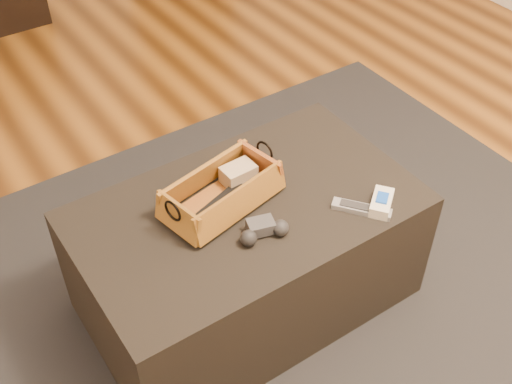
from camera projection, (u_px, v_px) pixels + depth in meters
floor at (236, 322)px, 2.09m from camera, size 5.00×5.50×0.01m
area_rug at (256, 308)px, 2.11m from camera, size 2.60×2.00×0.01m
ottoman at (247, 255)px, 2.00m from camera, size 1.00×0.60×0.42m
tv_remote at (221, 203)px, 1.84m from camera, size 0.19×0.10×0.02m
cloth_bundle at (238, 174)px, 1.90m from camera, size 0.10×0.07×0.05m
wicker_basket at (222, 193)px, 1.84m from camera, size 0.39×0.26×0.13m
game_controller at (263, 230)px, 1.75m from camera, size 0.15×0.10×0.05m
silver_remote at (362, 209)px, 1.84m from camera, size 0.14×0.16×0.02m
cream_gadget at (382, 203)px, 1.84m from camera, size 0.12×0.11×0.04m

